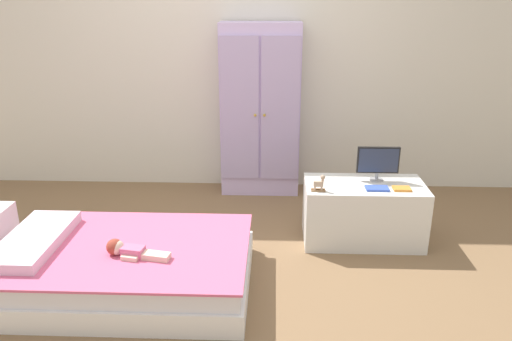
% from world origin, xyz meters
% --- Properties ---
extents(ground_plane, '(10.00, 10.00, 0.02)m').
position_xyz_m(ground_plane, '(0.00, 0.00, -0.01)').
color(ground_plane, brown).
extents(back_wall, '(6.40, 0.05, 2.70)m').
position_xyz_m(back_wall, '(0.00, 1.57, 1.35)').
color(back_wall, silver).
rests_on(back_wall, ground_plane).
extents(bed, '(1.52, 0.99, 0.28)m').
position_xyz_m(bed, '(-0.48, -0.24, 0.14)').
color(bed, white).
rests_on(bed, ground_plane).
extents(pillow, '(0.32, 0.71, 0.07)m').
position_xyz_m(pillow, '(-1.04, -0.24, 0.31)').
color(pillow, silver).
rests_on(pillow, bed).
extents(doll, '(0.39, 0.15, 0.10)m').
position_xyz_m(doll, '(-0.44, -0.34, 0.32)').
color(doll, '#D6668E').
rests_on(doll, bed).
extents(wardrobe, '(0.69, 0.32, 1.51)m').
position_xyz_m(wardrobe, '(0.30, 1.39, 0.76)').
color(wardrobe, silver).
rests_on(wardrobe, ground_plane).
extents(tv_stand, '(0.86, 0.45, 0.45)m').
position_xyz_m(tv_stand, '(1.08, 0.44, 0.22)').
color(tv_stand, silver).
rests_on(tv_stand, ground_plane).
extents(tv_monitor, '(0.30, 0.10, 0.26)m').
position_xyz_m(tv_monitor, '(1.18, 0.52, 0.59)').
color(tv_monitor, '#99999E').
rests_on(tv_monitor, tv_stand).
extents(rocking_horse_toy, '(0.10, 0.04, 0.12)m').
position_xyz_m(rocking_horse_toy, '(0.74, 0.30, 0.50)').
color(rocking_horse_toy, '#8E6642').
rests_on(rocking_horse_toy, tv_stand).
extents(book_blue, '(0.16, 0.10, 0.02)m').
position_xyz_m(book_blue, '(1.15, 0.34, 0.45)').
color(book_blue, blue).
rests_on(book_blue, tv_stand).
extents(book_orange, '(0.12, 0.09, 0.02)m').
position_xyz_m(book_orange, '(1.32, 0.34, 0.46)').
color(book_orange, orange).
rests_on(book_orange, tv_stand).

